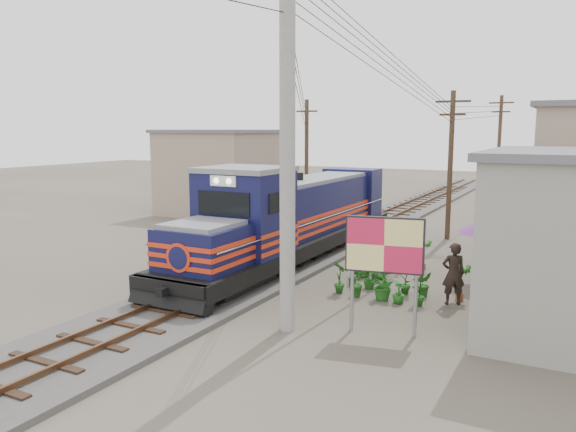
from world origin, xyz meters
The scene contains 14 objects.
ground centered at (0.00, 0.00, 0.00)m, with size 120.00×120.00×0.00m, color #473F35.
ballast centered at (0.00, 10.00, 0.08)m, with size 3.60×70.00×0.16m, color #595651.
track centered at (0.00, 10.00, 0.26)m, with size 1.15×70.00×0.12m.
locomotive centered at (0.00, 6.52, 1.68)m, with size 2.83×15.42×3.82m.
utility_pole_main centered at (3.50, -0.50, 5.00)m, with size 0.40×0.40×10.00m.
wooden_pole_mid centered at (4.50, 14.00, 3.68)m, with size 1.60×0.24×7.00m.
wooden_pole_far centered at (4.80, 28.00, 3.93)m, with size 1.60×0.24×7.50m.
wooden_pole_left centered at (-5.00, 18.00, 3.68)m, with size 1.60×0.24×7.00m.
power_lines centered at (-0.14, 8.49, 7.56)m, with size 9.65×19.00×3.30m.
shophouse_left centered at (-10.00, 16.00, 2.61)m, with size 6.30×6.30×5.20m.
billboard centered at (5.81, 0.37, 2.24)m, with size 1.96×0.51×3.06m.
market_umbrella centered at (7.40, 6.57, 1.99)m, with size 2.18×2.18×2.27m.
vendor centered at (6.88, 3.74, 0.95)m, with size 0.69×0.45×1.90m, color black.
plant_nursery centered at (4.29, 4.29, 0.48)m, with size 3.56×3.44×1.08m.
Camera 1 is at (10.14, -12.99, 5.22)m, focal length 35.00 mm.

